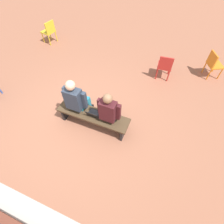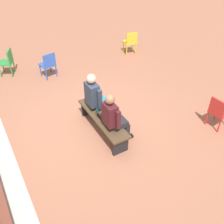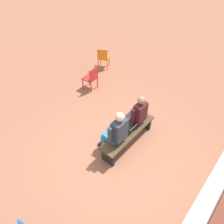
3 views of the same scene
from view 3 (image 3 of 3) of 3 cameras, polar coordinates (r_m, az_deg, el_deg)
The scene contains 8 objects.
ground_plane at distance 5.71m, azimuth 2.05°, elevation -10.60°, with size 60.00×60.00×0.00m, color #9E6047.
concrete_strip at distance 5.52m, azimuth 24.38°, elevation -18.97°, with size 6.32×0.40×0.01m, color #B7B2A8.
bench at distance 5.67m, azimuth 4.23°, elevation -5.74°, with size 1.80×0.44×0.45m.
person_student at distance 5.70m, azimuth 6.41°, elevation -0.60°, with size 0.53×0.67×1.33m.
person_adult at distance 5.18m, azimuth 0.97°, elevation -5.17°, with size 0.57×0.72×1.38m.
laptop at distance 5.58m, azimuth 4.63°, elevation -4.57°, with size 0.32×0.29×0.21m.
plastic_chair_by_pillar at distance 7.57m, azimuth -5.38°, elevation 9.04°, with size 0.46×0.46×0.84m.
plastic_chair_far_right at distance 8.84m, azimuth -2.30°, elevation 14.18°, with size 0.57×0.57×0.84m.
Camera 3 is at (2.83, 2.12, 4.48)m, focal length 35.00 mm.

